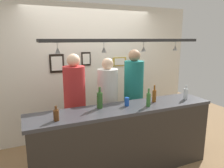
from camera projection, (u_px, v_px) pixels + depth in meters
ground_plane at (114, 158)px, 3.49m from camera, size 8.00×8.00×0.00m
back_wall at (92, 72)px, 4.19m from camera, size 4.40×0.06×2.60m
bar_counter at (130, 133)px, 2.89m from camera, size 2.70×0.55×1.00m
overhead_glass_rack at (124, 40)px, 2.81m from camera, size 2.20×0.36×0.04m
hanging_wineglass_far_left at (58, 50)px, 2.51m from camera, size 0.07×0.07×0.13m
hanging_wineglass_left at (104, 49)px, 2.71m from camera, size 0.07×0.07×0.13m
hanging_wineglass_center_left at (144, 48)px, 2.93m from camera, size 0.07×0.07×0.13m
hanging_wineglass_center at (175, 48)px, 3.17m from camera, size 0.07×0.07×0.13m
person_left_red_shirt at (75, 97)px, 3.31m from camera, size 0.34×0.34×1.73m
person_middle_white_patterned_shirt at (108, 97)px, 3.54m from camera, size 0.34×0.34×1.64m
person_right_teal_shirt at (134, 89)px, 3.72m from camera, size 0.34×0.34×1.77m
bottle_soda_clear at (186, 94)px, 3.32m from camera, size 0.06×0.06×0.23m
bottle_beer_brown_stubby at (56, 115)px, 2.46m from camera, size 0.07×0.07×0.18m
bottle_champagne_green at (100, 100)px, 2.90m from camera, size 0.08×0.08×0.30m
bottle_beer_green_import at (148, 99)px, 2.97m from camera, size 0.06×0.06×0.26m
bottle_beer_amber_tall at (154, 95)px, 3.19m from camera, size 0.06×0.06×0.26m
drink_can at (127, 102)px, 3.01m from camera, size 0.07×0.07×0.12m
picture_frame_crest at (86, 59)px, 4.05m from camera, size 0.18×0.02×0.26m
picture_frame_caricature at (57, 63)px, 3.84m from camera, size 0.26×0.02×0.34m
picture_frame_lower_pair at (119, 62)px, 4.35m from camera, size 0.30×0.02×0.18m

